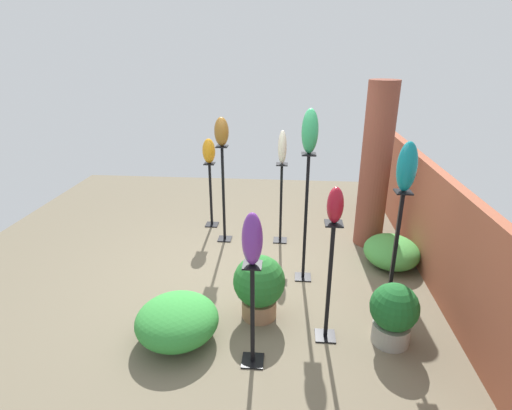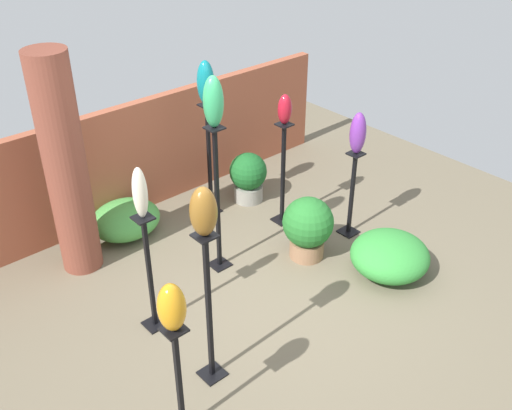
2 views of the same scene
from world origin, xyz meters
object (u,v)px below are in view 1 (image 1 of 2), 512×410
Objects in this scene: pedestal_teal at (394,259)px; pedestal_ivory at (281,207)px; art_vase_teal at (407,167)px; brick_pillar at (375,167)px; potted_plant_front_right at (259,285)px; art_vase_amber at (209,151)px; art_vase_bronze at (221,132)px; art_vase_ruby at (335,205)px; pedestal_bronze at (224,198)px; art_vase_ivory at (282,147)px; art_vase_violet at (252,239)px; pedestal_violet at (253,320)px; pedestal_ruby at (329,288)px; potted_plant_front_left at (394,313)px; art_vase_jade at (310,131)px; pedestal_jade at (305,224)px; pedestal_amber at (211,198)px.

pedestal_teal reaches higher than pedestal_ivory.
brick_pillar is at bearing 177.58° from art_vase_teal.
potted_plant_front_right is at bearing -81.01° from pedestal_teal.
art_vase_amber is at bearing -131.73° from art_vase_teal.
pedestal_ivory is 1.40m from art_vase_amber.
art_vase_ruby is (2.08, 1.34, -0.22)m from art_vase_bronze.
pedestal_bronze is 1.13m from art_vase_ivory.
art_vase_ivory is 2.52m from art_vase_violet.
art_vase_teal is 2.02m from art_vase_ivory.
art_vase_ruby is 0.68× the size of art_vase_teal.
pedestal_ruby is at bearing 120.13° from pedestal_violet.
art_vase_ivory is at bearing -142.83° from pedestal_teal.
pedestal_ruby is 2.65× the size of art_vase_ivory.
pedestal_bronze is 2.89m from potted_plant_front_left.
art_vase_jade reaches higher than art_vase_bronze.
art_vase_teal is 1.00× the size of art_vase_jade.
pedestal_jade is at bearing 43.83° from art_vase_amber.
pedestal_jade is at bearing -123.16° from art_vase_teal.
potted_plant_front_left is at bearing 88.61° from art_vase_ruby.
art_vase_jade is (1.07, -0.97, 0.68)m from brick_pillar.
art_vase_jade is 0.71× the size of potted_plant_front_right.
potted_plant_front_left is at bearing 40.90° from pedestal_amber.
art_vase_bronze is 1.53m from art_vase_jade.
brick_pillar is 2.17m from art_vase_bronze.
art_vase_jade reaches higher than pedestal_ivory.
pedestal_bronze is 2.04× the size of potted_plant_front_right.
brick_pillar is 6.91× the size of art_vase_ruby.
art_vase_jade is (-1.49, 0.49, 1.38)m from pedestal_violet.
pedestal_amber is 0.76m from art_vase_amber.
pedestal_ruby is 0.76m from potted_plant_front_right.
pedestal_amber is at bearing -136.17° from pedestal_jade.
pedestal_violet is at bearing -18.30° from pedestal_jade.
art_vase_jade is at bearing 161.70° from pedestal_violet.
pedestal_ivory is 2.41× the size of art_vase_teal.
pedestal_teal is 1.36× the size of pedestal_violet.
art_vase_ruby is 0.72× the size of art_vase_violet.
potted_plant_front_right is (2.31, 0.95, -0.09)m from pedestal_amber.
pedestal_ivory is 1.37m from art_vase_bronze.
potted_plant_front_left is (1.11, 0.82, -0.41)m from pedestal_jade.
potted_plant_front_left is (2.12, 1.13, -1.09)m from art_vase_ivory.
art_vase_ruby is at bearing 120.13° from pedestal_violet.
art_vase_teal is (1.58, 2.05, 0.97)m from pedestal_bronze.
art_vase_violet reaches higher than pedestal_violet.
pedestal_ruby is at bearing 13.57° from art_vase_ivory.
art_vase_jade reaches higher than potted_plant_front_left.
art_vase_ruby is 2.17m from art_vase_ivory.
pedestal_ivory is 2.51m from pedestal_violet.
pedestal_amber is 2.23× the size of art_vase_ivory.
pedestal_teal is 3.19m from art_vase_amber.
art_vase_amber is (-0.48, -1.12, -0.19)m from art_vase_ivory.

